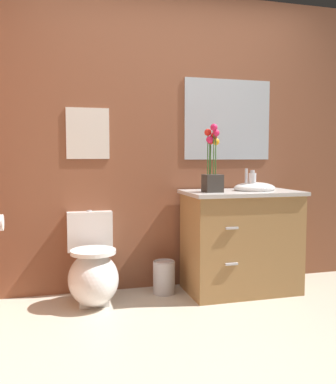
{
  "coord_description": "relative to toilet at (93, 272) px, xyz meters",
  "views": [
    {
      "loc": [
        -1.0,
        -2.0,
        1.12
      ],
      "look_at": [
        -0.15,
        1.1,
        0.85
      ],
      "focal_mm": 39.02,
      "sensor_mm": 36.0,
      "label": 1
    }
  ],
  "objects": [
    {
      "name": "trash_bin",
      "position": [
        0.58,
        0.07,
        -0.11
      ],
      "size": [
        0.18,
        0.18,
        0.27
      ],
      "color": "#B7B7BC",
      "rests_on": "ground_plane"
    },
    {
      "name": "wall_mirror",
      "position": [
        1.22,
        0.27,
        1.21
      ],
      "size": [
        0.8,
        0.01,
        0.7
      ],
      "primitive_type": "cube",
      "color": "#B2BCC6"
    },
    {
      "name": "ground_plane",
      "position": [
        0.73,
        -1.18,
        -0.24
      ],
      "size": [
        9.74,
        9.74,
        0.0
      ],
      "primitive_type": "plane",
      "color": "beige"
    },
    {
      "name": "wall_back",
      "position": [
        0.93,
        0.3,
        1.01
      ],
      "size": [
        4.54,
        0.05,
        2.5
      ],
      "primitive_type": "cube",
      "color": "brown",
      "rests_on": "ground_plane"
    },
    {
      "name": "soap_bottle",
      "position": [
        1.3,
        -0.06,
        0.68
      ],
      "size": [
        0.06,
        0.06,
        0.17
      ],
      "color": "white",
      "rests_on": "vanity_cabinet"
    },
    {
      "name": "wall_poster",
      "position": [
        -0.0,
        0.27,
        1.07
      ],
      "size": [
        0.34,
        0.01,
        0.41
      ],
      "primitive_type": "cube",
      "color": "silver"
    },
    {
      "name": "flower_vase",
      "position": [
        0.94,
        -0.08,
        0.79
      ],
      "size": [
        0.14,
        0.14,
        0.54
      ],
      "color": "#38332D",
      "rests_on": "vanity_cabinet"
    },
    {
      "name": "vanity_cabinet",
      "position": [
        1.22,
        -0.03,
        0.19
      ],
      "size": [
        0.94,
        0.56,
        1.02
      ],
      "color": "#9E7242",
      "rests_on": "ground_plane"
    },
    {
      "name": "toilet",
      "position": [
        0.0,
        0.0,
        0.0
      ],
      "size": [
        0.38,
        0.59,
        0.69
      ],
      "color": "white",
      "rests_on": "ground_plane"
    }
  ]
}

